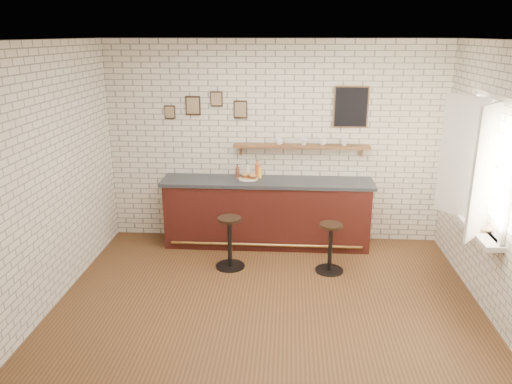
{
  "coord_description": "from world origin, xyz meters",
  "views": [
    {
      "loc": [
        0.21,
        -5.3,
        3.06
      ],
      "look_at": [
        -0.2,
        0.9,
        1.08
      ],
      "focal_mm": 35.0,
      "sensor_mm": 36.0,
      "label": 1
    }
  ],
  "objects_px": {
    "bitters_bottle_amber": "(257,171)",
    "book_upper": "(477,226)",
    "bitters_bottle_brown": "(237,172)",
    "bar_stool_left": "(230,241)",
    "bitters_bottle_white": "(248,172)",
    "sandwich_plate": "(248,179)",
    "bar_counter": "(267,213)",
    "bar_stool_right": "(330,246)",
    "ciabatta_sandwich": "(249,176)",
    "shelf_cup_b": "(304,142)",
    "shelf_cup_d": "(344,142)",
    "book_lower": "(477,228)",
    "shelf_cup_c": "(323,142)",
    "condiment_bottle_yellow": "(260,173)",
    "shelf_cup_a": "(279,141)"
  },
  "relations": [
    {
      "from": "sandwich_plate",
      "to": "shelf_cup_b",
      "type": "distance_m",
      "value": 0.98
    },
    {
      "from": "condiment_bottle_yellow",
      "to": "book_lower",
      "type": "distance_m",
      "value": 3.09
    },
    {
      "from": "book_upper",
      "to": "shelf_cup_a",
      "type": "bearing_deg",
      "value": 154.28
    },
    {
      "from": "shelf_cup_c",
      "to": "book_upper",
      "type": "relative_size",
      "value": 0.49
    },
    {
      "from": "shelf_cup_a",
      "to": "sandwich_plate",
      "type": "bearing_deg",
      "value": 165.33
    },
    {
      "from": "shelf_cup_c",
      "to": "shelf_cup_d",
      "type": "xyz_separation_m",
      "value": [
        0.31,
        0.0,
        -0.0
      ]
    },
    {
      "from": "sandwich_plate",
      "to": "bar_counter",
      "type": "bearing_deg",
      "value": -7.45
    },
    {
      "from": "shelf_cup_c",
      "to": "ciabatta_sandwich",
      "type": "bearing_deg",
      "value": 100.8
    },
    {
      "from": "shelf_cup_b",
      "to": "shelf_cup_d",
      "type": "distance_m",
      "value": 0.59
    },
    {
      "from": "shelf_cup_b",
      "to": "shelf_cup_c",
      "type": "height_order",
      "value": "shelf_cup_c"
    },
    {
      "from": "sandwich_plate",
      "to": "bitters_bottle_amber",
      "type": "bearing_deg",
      "value": 34.58
    },
    {
      "from": "book_upper",
      "to": "ciabatta_sandwich",
      "type": "bearing_deg",
      "value": 161.43
    },
    {
      "from": "bitters_bottle_white",
      "to": "bitters_bottle_amber",
      "type": "xyz_separation_m",
      "value": [
        0.14,
        0.0,
        0.02
      ]
    },
    {
      "from": "bitters_bottle_white",
      "to": "bar_stool_left",
      "type": "distance_m",
      "value": 1.19
    },
    {
      "from": "bar_stool_right",
      "to": "book_upper",
      "type": "xyz_separation_m",
      "value": [
        1.59,
        -0.69,
        0.6
      ]
    },
    {
      "from": "book_lower",
      "to": "book_upper",
      "type": "height_order",
      "value": "book_upper"
    },
    {
      "from": "bitters_bottle_white",
      "to": "shelf_cup_b",
      "type": "bearing_deg",
      "value": 5.31
    },
    {
      "from": "ciabatta_sandwich",
      "to": "shelf_cup_a",
      "type": "xyz_separation_m",
      "value": [
        0.44,
        0.16,
        0.49
      ]
    },
    {
      "from": "bitters_bottle_brown",
      "to": "bitters_bottle_white",
      "type": "relative_size",
      "value": 0.89
    },
    {
      "from": "bitters_bottle_amber",
      "to": "shelf_cup_a",
      "type": "relative_size",
      "value": 2.19
    },
    {
      "from": "bar_stool_right",
      "to": "shelf_cup_d",
      "type": "bearing_deg",
      "value": 77.75
    },
    {
      "from": "ciabatta_sandwich",
      "to": "book_lower",
      "type": "height_order",
      "value": "ciabatta_sandwich"
    },
    {
      "from": "ciabatta_sandwich",
      "to": "bitters_bottle_brown",
      "type": "relative_size",
      "value": 1.35
    },
    {
      "from": "ciabatta_sandwich",
      "to": "book_upper",
      "type": "distance_m",
      "value": 3.16
    },
    {
      "from": "shelf_cup_a",
      "to": "bar_counter",
      "type": "bearing_deg",
      "value": -164.45
    },
    {
      "from": "condiment_bottle_yellow",
      "to": "shelf_cup_b",
      "type": "height_order",
      "value": "shelf_cup_b"
    },
    {
      "from": "bar_counter",
      "to": "shelf_cup_b",
      "type": "relative_size",
      "value": 31.23
    },
    {
      "from": "bar_counter",
      "to": "shelf_cup_d",
      "type": "distance_m",
      "value": 1.54
    },
    {
      "from": "sandwich_plate",
      "to": "bar_stool_right",
      "type": "distance_m",
      "value": 1.61
    },
    {
      "from": "bitters_bottle_amber",
      "to": "shelf_cup_a",
      "type": "distance_m",
      "value": 0.54
    },
    {
      "from": "bar_stool_right",
      "to": "book_lower",
      "type": "xyz_separation_m",
      "value": [
        1.59,
        -0.7,
        0.58
      ]
    },
    {
      "from": "shelf_cup_a",
      "to": "book_upper",
      "type": "height_order",
      "value": "shelf_cup_a"
    },
    {
      "from": "bitters_bottle_brown",
      "to": "bar_stool_left",
      "type": "xyz_separation_m",
      "value": [
        -0.02,
        -0.94,
        -0.71
      ]
    },
    {
      "from": "bitters_bottle_white",
      "to": "bar_stool_left",
      "type": "xyz_separation_m",
      "value": [
        -0.17,
        -0.94,
        -0.72
      ]
    },
    {
      "from": "ciabatta_sandwich",
      "to": "condiment_bottle_yellow",
      "type": "xyz_separation_m",
      "value": [
        0.15,
        0.09,
        0.03
      ]
    },
    {
      "from": "shelf_cup_d",
      "to": "ciabatta_sandwich",
      "type": "bearing_deg",
      "value": -171.82
    },
    {
      "from": "ciabatta_sandwich",
      "to": "bitters_bottle_amber",
      "type": "xyz_separation_m",
      "value": [
        0.12,
        0.09,
        0.06
      ]
    },
    {
      "from": "bar_stool_left",
      "to": "shelf_cup_c",
      "type": "xyz_separation_m",
      "value": [
        1.27,
        1.02,
        1.16
      ]
    },
    {
      "from": "ciabatta_sandwich",
      "to": "bitters_bottle_white",
      "type": "height_order",
      "value": "bitters_bottle_white"
    },
    {
      "from": "bitters_bottle_white",
      "to": "bitters_bottle_amber",
      "type": "height_order",
      "value": "bitters_bottle_amber"
    },
    {
      "from": "bar_counter",
      "to": "bitters_bottle_white",
      "type": "distance_m",
      "value": 0.67
    },
    {
      "from": "sandwich_plate",
      "to": "ciabatta_sandwich",
      "type": "distance_m",
      "value": 0.05
    },
    {
      "from": "bitters_bottle_amber",
      "to": "bar_stool_right",
      "type": "bearing_deg",
      "value": -43.31
    },
    {
      "from": "bar_counter",
      "to": "book_lower",
      "type": "bearing_deg",
      "value": -32.12
    },
    {
      "from": "bitters_bottle_brown",
      "to": "bar_stool_right",
      "type": "xyz_separation_m",
      "value": [
        1.33,
        -0.98,
        -0.73
      ]
    },
    {
      "from": "bitters_bottle_amber",
      "to": "book_upper",
      "type": "xyz_separation_m",
      "value": [
        2.62,
        -1.66,
        -0.16
      ]
    },
    {
      "from": "ciabatta_sandwich",
      "to": "bitters_bottle_amber",
      "type": "height_order",
      "value": "bitters_bottle_amber"
    },
    {
      "from": "bitters_bottle_amber",
      "to": "shelf_cup_b",
      "type": "xyz_separation_m",
      "value": [
        0.68,
        0.08,
        0.43
      ]
    },
    {
      "from": "sandwich_plate",
      "to": "bitters_bottle_brown",
      "type": "distance_m",
      "value": 0.2
    },
    {
      "from": "bitters_bottle_white",
      "to": "book_lower",
      "type": "xyz_separation_m",
      "value": [
        2.77,
        -1.68,
        -0.16
      ]
    }
  ]
}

